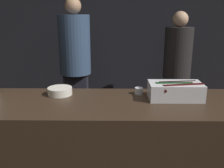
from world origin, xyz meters
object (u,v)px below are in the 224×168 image
at_px(candle_votive, 139,91).
at_px(person_in_hoodie, 75,61).
at_px(ice_bin_with_bottles, 176,90).
at_px(bowl_white, 60,91).
at_px(person_blond_tee, 177,66).

xyz_separation_m(candle_votive, person_in_hoodie, (-0.72, 1.50, -0.06)).
height_order(ice_bin_with_bottles, bowl_white, ice_bin_with_bottles).
bearing_deg(bowl_white, candle_votive, 1.67).
distance_m(bowl_white, person_blond_tee, 2.13).
bearing_deg(person_blond_tee, ice_bin_with_bottles, -21.41).
bearing_deg(ice_bin_with_bottles, person_in_hoodie, 121.26).
xyz_separation_m(ice_bin_with_bottles, candle_votive, (-0.25, 0.10, -0.04)).
relative_size(bowl_white, person_blond_tee, 0.11).
xyz_separation_m(candle_votive, person_blond_tee, (0.70, 1.67, -0.15)).
xyz_separation_m(ice_bin_with_bottles, person_in_hoodie, (-0.97, 1.60, -0.10)).
relative_size(ice_bin_with_bottles, bowl_white, 2.08).
bearing_deg(ice_bin_with_bottles, bowl_white, 174.13).
height_order(ice_bin_with_bottles, person_in_hoodie, person_in_hoodie).
bearing_deg(ice_bin_with_bottles, person_blond_tee, 76.01).
relative_size(bowl_white, candle_votive, 2.98).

